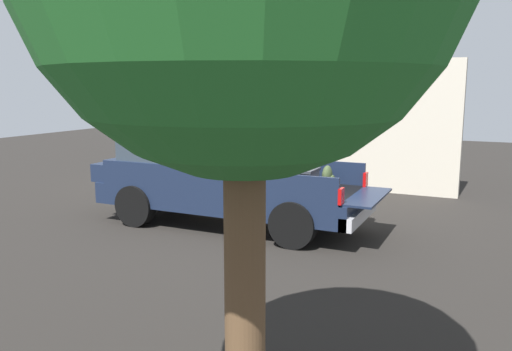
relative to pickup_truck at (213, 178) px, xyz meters
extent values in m
plane|color=black|center=(-0.39, 0.00, -0.98)|extent=(40.00, 40.00, 0.00)
cube|color=#162138|center=(-0.39, 0.00, -0.35)|extent=(5.50, 1.92, 0.44)
cube|color=black|center=(-1.59, 0.00, -0.11)|extent=(2.80, 1.80, 0.04)
cube|color=#162138|center=(-1.59, 0.93, 0.12)|extent=(2.80, 0.06, 0.50)
cube|color=#162138|center=(-1.59, -0.93, 0.12)|extent=(2.80, 0.06, 0.50)
cube|color=#162138|center=(-0.22, 0.00, 0.12)|extent=(0.06, 1.80, 0.50)
cube|color=#162138|center=(-3.26, 0.00, -0.11)|extent=(0.55, 1.80, 0.04)
cube|color=#B2B2B7|center=(-0.81, 0.00, 0.39)|extent=(1.25, 1.92, 0.04)
cube|color=#162138|center=(0.96, 0.00, 0.12)|extent=(2.30, 1.92, 0.50)
cube|color=#2D3842|center=(0.86, 0.00, 0.65)|extent=(1.94, 1.76, 0.57)
cube|color=#162138|center=(2.31, 0.00, 0.06)|extent=(0.40, 1.82, 0.38)
cube|color=#B2B2B7|center=(-3.11, 0.00, -0.45)|extent=(0.24, 1.92, 0.24)
cube|color=red|center=(-3.01, 0.88, 0.05)|extent=(0.06, 0.20, 0.28)
cube|color=red|center=(-3.01, -0.88, 0.05)|extent=(0.06, 0.20, 0.28)
cylinder|color=black|center=(1.36, 0.88, -0.55)|extent=(0.86, 0.30, 0.86)
cylinder|color=black|center=(1.36, -0.88, -0.55)|extent=(0.86, 0.30, 0.86)
cylinder|color=black|center=(-2.14, 0.88, -0.55)|extent=(0.86, 0.30, 0.86)
cylinder|color=black|center=(-2.14, -0.88, -0.55)|extent=(0.86, 0.30, 0.86)
cube|color=#474C56|center=(-2.18, 0.42, 0.13)|extent=(0.40, 0.55, 0.44)
cube|color=#31353C|center=(-2.18, 0.42, 0.38)|extent=(0.44, 0.59, 0.05)
ellipsoid|color=maroon|center=(-2.10, -0.09, 0.16)|extent=(0.20, 0.37, 0.50)
ellipsoid|color=maroon|center=(-2.21, -0.09, 0.08)|extent=(0.09, 0.26, 0.22)
ellipsoid|color=#384728|center=(-2.32, -0.51, 0.12)|extent=(0.20, 0.33, 0.43)
ellipsoid|color=#384728|center=(-2.43, -0.51, 0.06)|extent=(0.09, 0.23, 0.19)
cube|color=#9E9993|center=(-0.81, 0.00, 0.62)|extent=(0.84, 1.86, 0.42)
cube|color=#9E9993|center=(-1.15, 0.00, 1.03)|extent=(0.16, 1.86, 0.40)
cube|color=#9E9993|center=(-0.76, 0.83, 0.94)|extent=(0.60, 0.20, 0.22)
cube|color=#9E9993|center=(-0.76, -0.83, 0.94)|extent=(0.60, 0.20, 0.22)
cube|color=yellow|center=(-0.81, 0.42, 1.24)|extent=(0.94, 0.03, 0.02)
cube|color=yellow|center=(-0.81, -0.42, 1.24)|extent=(0.94, 0.03, 0.02)
cube|color=beige|center=(0.27, -4.92, 0.81)|extent=(9.59, 0.36, 3.58)
cylinder|color=brown|center=(-3.89, 6.35, 0.45)|extent=(0.28, 0.28, 2.86)
camera|label=1|loc=(-5.37, 9.34, 1.92)|focal=36.45mm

